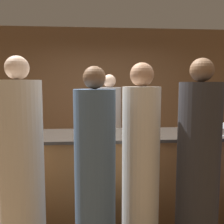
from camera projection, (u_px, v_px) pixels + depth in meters
The scene contains 12 objects.
ground_plane at pixel (111, 219), 3.11m from camera, with size 14.00×14.00×0.00m, color brown.
back_wall at pixel (103, 98), 5.14m from camera, with size 8.00×0.06×2.80m.
bar_counter at pixel (111, 177), 3.05m from camera, with size 3.26×0.76×1.09m.
bartender at pixel (109, 138), 3.91m from camera, with size 0.37×0.37×1.83m.
guest_0 at pixel (198, 174), 2.23m from camera, with size 0.37×0.37×1.90m.
guest_2 at pixel (22, 176), 2.17m from camera, with size 0.39×0.39×1.91m.
guest_3 at pixel (95, 180), 2.17m from camera, with size 0.36×0.36×1.83m.
guest_4 at pixel (141, 172), 2.30m from camera, with size 0.34×0.34×1.87m.
wine_bottle_0 at pixel (10, 124), 3.01m from camera, with size 0.07×0.07×0.30m.
wine_glass_2 at pixel (224, 125), 2.83m from camera, with size 0.08×0.08×0.17m.
wine_glass_3 at pixel (201, 126), 2.77m from camera, with size 0.06×0.06×0.17m.
wine_glass_4 at pixel (78, 125), 2.85m from camera, with size 0.07×0.07×0.17m.
Camera 1 is at (-0.23, -2.93, 1.68)m, focal length 40.00 mm.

